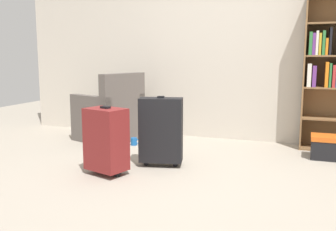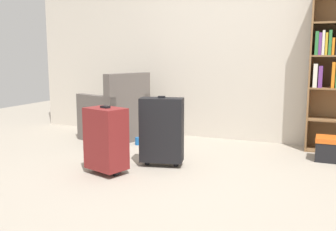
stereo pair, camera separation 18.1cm
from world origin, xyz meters
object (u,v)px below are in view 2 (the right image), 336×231
(armchair, at_px, (116,116))
(mug, at_px, (138,141))
(suitcase_dark_red, at_px, (106,138))
(suitcase_black, at_px, (162,130))

(armchair, relative_size, mug, 7.50)
(mug, xyz_separation_m, suitcase_dark_red, (0.26, -1.18, 0.30))
(suitcase_dark_red, distance_m, suitcase_black, 0.58)
(suitcase_dark_red, xyz_separation_m, suitcase_black, (0.39, 0.44, 0.03))
(suitcase_dark_red, height_order, suitcase_black, suitcase_black)
(armchair, bearing_deg, suitcase_black, -40.55)
(suitcase_dark_red, bearing_deg, armchair, 116.91)
(armchair, height_order, mug, armchair)
(armchair, distance_m, suitcase_dark_red, 1.52)
(suitcase_dark_red, bearing_deg, suitcase_black, 48.37)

